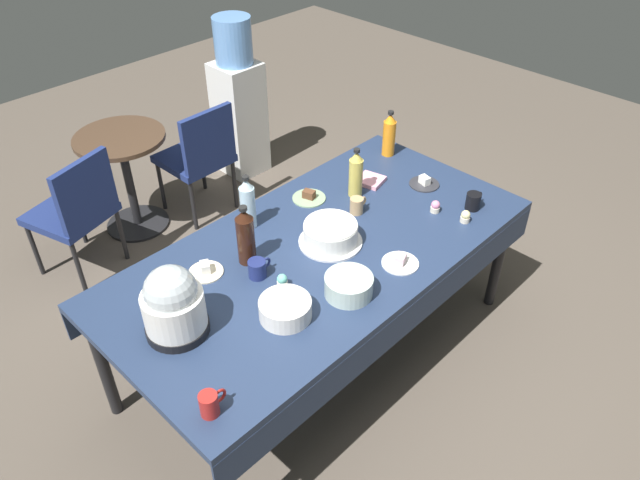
{
  "coord_description": "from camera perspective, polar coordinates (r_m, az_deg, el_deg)",
  "views": [
    {
      "loc": [
        -1.69,
        -1.64,
        2.63
      ],
      "look_at": [
        0.0,
        0.0,
        0.8
      ],
      "focal_mm": 34.24,
      "sensor_mm": 36.0,
      "label": 1
    }
  ],
  "objects": [
    {
      "name": "dessert_plate_cream",
      "position": [
        2.91,
        -10.63,
        -2.81
      ],
      "size": [
        0.17,
        0.17,
        0.06
      ],
      "color": "beige",
      "rests_on": "potluck_table"
    },
    {
      "name": "ceramic_snack_bowl",
      "position": [
        2.63,
        -3.27,
        -6.45
      ],
      "size": [
        0.23,
        0.23,
        0.09
      ],
      "primitive_type": "cylinder",
      "color": "silver",
      "rests_on": "potluck_table"
    },
    {
      "name": "cupcake_lemon",
      "position": [
        2.78,
        -3.55,
        -3.83
      ],
      "size": [
        0.05,
        0.05,
        0.07
      ],
      "color": "beige",
      "rests_on": "potluck_table"
    },
    {
      "name": "maroon_chair_left",
      "position": [
        4.03,
        -21.8,
        2.79
      ],
      "size": [
        0.55,
        0.55,
        0.85
      ],
      "color": "navy",
      "rests_on": "ground"
    },
    {
      "name": "water_cooler",
      "position": [
        4.85,
        -7.64,
        12.63
      ],
      "size": [
        0.32,
        0.32,
        1.24
      ],
      "color": "silver",
      "rests_on": "ground"
    },
    {
      "name": "frosted_layer_cake",
      "position": [
        3.01,
        0.99,
        0.58
      ],
      "size": [
        0.32,
        0.32,
        0.12
      ],
      "color": "silver",
      "rests_on": "potluck_table"
    },
    {
      "name": "slow_cooker",
      "position": [
        2.56,
        -13.57,
        -5.83
      ],
      "size": [
        0.27,
        0.27,
        0.33
      ],
      "color": "black",
      "rests_on": "potluck_table"
    },
    {
      "name": "coffee_mug_navy",
      "position": [
        2.84,
        -5.84,
        -2.67
      ],
      "size": [
        0.12,
        0.09,
        0.09
      ],
      "color": "navy",
      "rests_on": "potluck_table"
    },
    {
      "name": "coffee_mug_red",
      "position": [
        2.33,
        -10.26,
        -14.83
      ],
      "size": [
        0.11,
        0.07,
        0.1
      ],
      "color": "#B2231E",
      "rests_on": "potluck_table"
    },
    {
      "name": "coffee_mug_tan",
      "position": [
        3.24,
        3.48,
        3.26
      ],
      "size": [
        0.11,
        0.07,
        0.09
      ],
      "color": "tan",
      "rests_on": "potluck_table"
    },
    {
      "name": "cupcake_vanilla",
      "position": [
        3.3,
        10.73,
        3.08
      ],
      "size": [
        0.05,
        0.05,
        0.07
      ],
      "color": "beige",
      "rests_on": "potluck_table"
    },
    {
      "name": "maroon_chair_right",
      "position": [
        4.38,
        -11.19,
        7.92
      ],
      "size": [
        0.45,
        0.45,
        0.85
      ],
      "color": "navy",
      "rests_on": "ground"
    },
    {
      "name": "glass_salad_bowl",
      "position": [
        2.73,
        2.7,
        -4.28
      ],
      "size": [
        0.22,
        0.22,
        0.1
      ],
      "primitive_type": "cylinder",
      "color": "#B2C6BC",
      "rests_on": "potluck_table"
    },
    {
      "name": "ground",
      "position": [
        3.53,
        0.0,
        -10.31
      ],
      "size": [
        9.0,
        9.0,
        0.0
      ],
      "primitive_type": "plane",
      "color": "brown"
    },
    {
      "name": "soda_bottle_orange_juice",
      "position": [
        3.74,
        6.48,
        9.74
      ],
      "size": [
        0.08,
        0.08,
        0.29
      ],
      "color": "orange",
      "rests_on": "potluck_table"
    },
    {
      "name": "cupcake_rose",
      "position": [
        3.26,
        13.44,
        2.14
      ],
      "size": [
        0.05,
        0.05,
        0.07
      ],
      "color": "beige",
      "rests_on": "potluck_table"
    },
    {
      "name": "dessert_plate_charcoal",
      "position": [
        3.53,
        9.72,
        5.3
      ],
      "size": [
        0.17,
        0.17,
        0.05
      ],
      "color": "#2D2D33",
      "rests_on": "potluck_table"
    },
    {
      "name": "paper_napkin_stack",
      "position": [
        3.51,
        4.73,
        5.58
      ],
      "size": [
        0.17,
        0.17,
        0.02
      ],
      "primitive_type": "cube",
      "rotation": [
        0.0,
        0.0,
        0.23
      ],
      "color": "pink",
      "rests_on": "potluck_table"
    },
    {
      "name": "soda_bottle_cola",
      "position": [
        2.87,
        -6.97,
        0.33
      ],
      "size": [
        0.09,
        0.09,
        0.31
      ],
      "color": "#33190F",
      "rests_on": "potluck_table"
    },
    {
      "name": "dessert_plate_sage",
      "position": [
        3.36,
        -1.04,
        4.05
      ],
      "size": [
        0.18,
        0.18,
        0.05
      ],
      "color": "#8CA87F",
      "rests_on": "potluck_table"
    },
    {
      "name": "soda_bottle_ginger_ale",
      "position": [
        3.33,
        3.37,
        6.17
      ],
      "size": [
        0.08,
        0.08,
        0.29
      ],
      "color": "gold",
      "rests_on": "potluck_table"
    },
    {
      "name": "potluck_table",
      "position": [
        3.05,
        0.0,
        -1.66
      ],
      "size": [
        2.2,
        1.1,
        0.75
      ],
      "color": "navy",
      "rests_on": "ground"
    },
    {
      "name": "soda_bottle_water",
      "position": [
        3.1,
        -6.78,
        3.41
      ],
      "size": [
        0.08,
        0.08,
        0.3
      ],
      "color": "silver",
      "rests_on": "potluck_table"
    },
    {
      "name": "dessert_plate_white",
      "position": [
        2.93,
        7.51,
        -2.04
      ],
      "size": [
        0.18,
        0.18,
        0.05
      ],
      "color": "white",
      "rests_on": "potluck_table"
    },
    {
      "name": "coffee_mug_black",
      "position": [
        3.36,
        14.15,
        3.56
      ],
      "size": [
        0.12,
        0.08,
        0.09
      ],
      "color": "black",
      "rests_on": "potluck_table"
    },
    {
      "name": "round_cafe_table",
      "position": [
        4.36,
        -17.74,
        6.68
      ],
      "size": [
        0.6,
        0.6,
        0.72
      ],
      "color": "#473323",
      "rests_on": "ground"
    }
  ]
}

